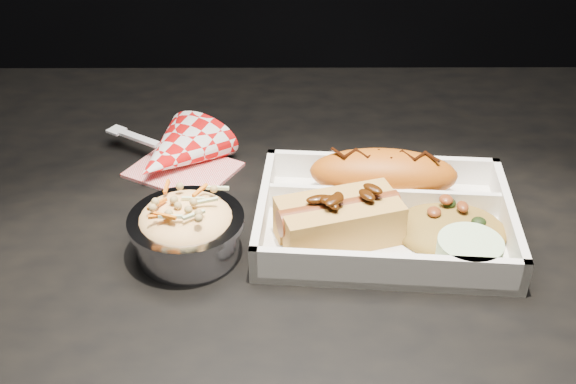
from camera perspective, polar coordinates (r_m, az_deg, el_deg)
The scene contains 8 objects.
dining_table at distance 0.79m, azimuth 4.34°, elevation -8.20°, with size 1.20×0.80×0.75m.
food_tray at distance 0.73m, azimuth 7.56°, elevation -2.34°, with size 0.26×0.20×0.04m.
fried_pastry at distance 0.76m, azimuth 7.54°, elevation 1.46°, with size 0.16×0.06×0.05m, color #BA5912.
hotdog at distance 0.69m, azimuth 4.06°, elevation -1.96°, with size 0.13×0.09×0.06m.
fried_rice_mound at distance 0.72m, azimuth 12.82°, elevation -2.24°, with size 0.11×0.09×0.03m, color olive.
cupcake_liner at distance 0.68m, azimuth 14.10°, elevation -4.79°, with size 0.06×0.06×0.03m, color beige.
foil_coleslaw_cup at distance 0.69m, azimuth -8.02°, elevation -2.78°, with size 0.11×0.11×0.07m.
napkin_fork at distance 0.83m, azimuth -8.94°, elevation 2.98°, with size 0.17×0.15×0.10m.
Camera 1 is at (-0.06, -0.59, 1.19)m, focal length 45.00 mm.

